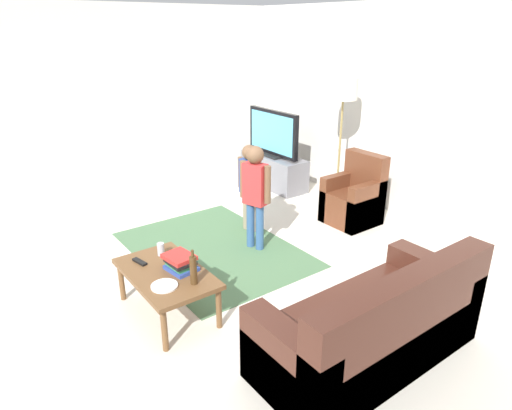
# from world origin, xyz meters

# --- Properties ---
(ground) EXTENTS (7.80, 7.80, 0.00)m
(ground) POSITION_xyz_m (0.00, 0.00, 0.00)
(ground) COLOR beige
(wall_back) EXTENTS (6.00, 0.12, 2.70)m
(wall_back) POSITION_xyz_m (0.00, 3.00, 1.35)
(wall_back) COLOR silver
(wall_back) RESTS_ON ground
(wall_left) EXTENTS (0.12, 6.00, 2.70)m
(wall_left) POSITION_xyz_m (-3.00, 0.00, 1.35)
(wall_left) COLOR silver
(wall_left) RESTS_ON ground
(area_rug) EXTENTS (2.20, 1.60, 0.01)m
(area_rug) POSITION_xyz_m (-0.49, 0.36, 0.00)
(area_rug) COLOR #4C724C
(area_rug) RESTS_ON ground
(tv_stand) EXTENTS (1.20, 0.44, 0.50)m
(tv_stand) POSITION_xyz_m (-1.83, 2.30, 0.24)
(tv_stand) COLOR slate
(tv_stand) RESTS_ON ground
(tv) EXTENTS (1.10, 0.28, 0.71)m
(tv) POSITION_xyz_m (-1.83, 2.28, 0.85)
(tv) COLOR black
(tv) RESTS_ON tv_stand
(couch) EXTENTS (0.80, 1.80, 0.86)m
(couch) POSITION_xyz_m (1.84, 0.36, 0.29)
(couch) COLOR #472319
(couch) RESTS_ON ground
(armchair) EXTENTS (0.60, 0.60, 0.90)m
(armchair) POSITION_xyz_m (-0.09, 2.26, 0.30)
(armchair) COLOR brown
(armchair) RESTS_ON ground
(floor_lamp) EXTENTS (0.36, 0.36, 1.78)m
(floor_lamp) POSITION_xyz_m (-0.59, 2.45, 1.54)
(floor_lamp) COLOR #262626
(floor_lamp) RESTS_ON ground
(child_near_tv) EXTENTS (0.36, 0.18, 1.09)m
(child_near_tv) POSITION_xyz_m (-0.68, 1.01, 0.66)
(child_near_tv) COLOR gray
(child_near_tv) RESTS_ON ground
(child_center) EXTENTS (0.39, 0.21, 1.21)m
(child_center) POSITION_xyz_m (-0.25, 0.77, 0.73)
(child_center) COLOR #33598C
(child_center) RESTS_ON ground
(coffee_table) EXTENTS (1.00, 0.60, 0.42)m
(coffee_table) POSITION_xyz_m (0.32, -0.61, 0.37)
(coffee_table) COLOR brown
(coffee_table) RESTS_ON ground
(book_stack) EXTENTS (0.31, 0.25, 0.14)m
(book_stack) POSITION_xyz_m (0.37, -0.49, 0.49)
(book_stack) COLOR #334CA5
(book_stack) RESTS_ON coffee_table
(bottle) EXTENTS (0.06, 0.06, 0.31)m
(bottle) POSITION_xyz_m (0.64, -0.51, 0.55)
(bottle) COLOR #4C3319
(bottle) RESTS_ON coffee_table
(tv_remote) EXTENTS (0.18, 0.08, 0.02)m
(tv_remote) POSITION_xyz_m (0.04, -0.73, 0.43)
(tv_remote) COLOR black
(tv_remote) RESTS_ON coffee_table
(soda_can) EXTENTS (0.07, 0.07, 0.12)m
(soda_can) POSITION_xyz_m (0.02, -0.51, 0.48)
(soda_can) COLOR silver
(soda_can) RESTS_ON coffee_table
(plate) EXTENTS (0.22, 0.22, 0.02)m
(plate) POSITION_xyz_m (0.54, -0.73, 0.43)
(plate) COLOR white
(plate) RESTS_ON coffee_table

